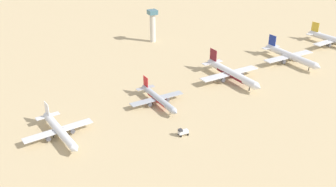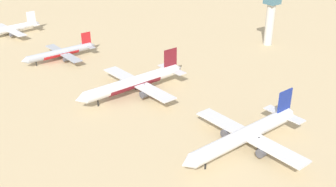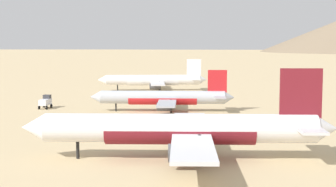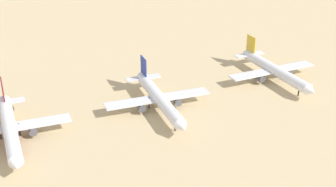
# 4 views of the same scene
# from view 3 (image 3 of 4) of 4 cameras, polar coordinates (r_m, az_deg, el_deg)

# --- Properties ---
(ground_plane) EXTENTS (1800.00, 1800.00, 0.00)m
(ground_plane) POSITION_cam_3_polar(r_m,az_deg,el_deg) (90.67, 1.80, -7.04)
(ground_plane) COLOR tan
(parked_jet_0) EXTENTS (43.52, 35.55, 12.57)m
(parked_jet_0) POSITION_cam_3_polar(r_m,az_deg,el_deg) (204.82, -1.57, 1.49)
(parked_jet_0) COLOR white
(parked_jet_0) RESTS_ON ground
(parked_jet_1) EXTENTS (41.17, 33.47, 11.87)m
(parked_jet_1) POSITION_cam_3_polar(r_m,az_deg,el_deg) (145.64, -0.46, -0.47)
(parked_jet_1) COLOR #B2B7C1
(parked_jet_1) RESTS_ON ground
(parked_jet_2) EXTENTS (54.34, 44.19, 15.66)m
(parked_jet_2) POSITION_cam_3_polar(r_m,az_deg,el_deg) (87.92, 1.62, -3.99)
(parked_jet_2) COLOR white
(parked_jet_2) RESTS_ON ground
(service_truck) EXTENTS (2.75, 5.25, 3.90)m
(service_truck) POSITION_cam_3_polar(r_m,az_deg,el_deg) (156.74, -13.44, -0.86)
(service_truck) COLOR silver
(service_truck) RESTS_ON ground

